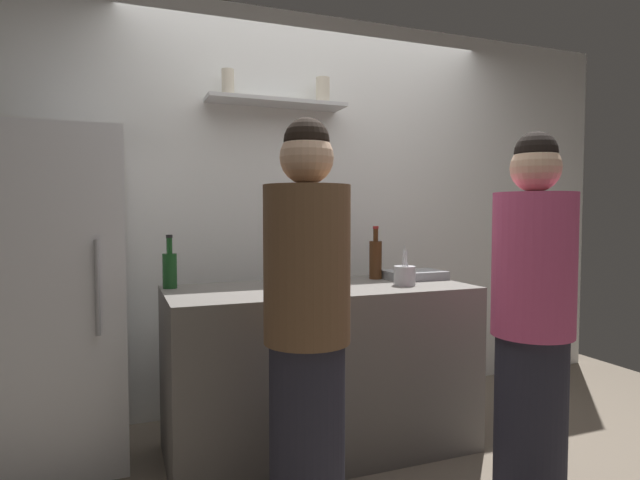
{
  "coord_description": "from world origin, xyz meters",
  "views": [
    {
      "loc": [
        -1.25,
        -2.11,
        1.29
      ],
      "look_at": [
        -0.24,
        0.49,
        1.14
      ],
      "focal_mm": 29.43,
      "sensor_mm": 36.0,
      "label": 1
    }
  ],
  "objects_px": {
    "water_bottle_plastic": "(283,268)",
    "person_pink_top": "(532,327)",
    "wine_bottle_dark_glass": "(340,264)",
    "person_brown_jacket": "(307,333)",
    "wine_bottle_green_glass": "(170,269)",
    "utensil_holder": "(405,275)",
    "wine_bottle_amber_glass": "(376,258)",
    "refrigerator": "(67,297)",
    "baking_pan": "(414,275)"
  },
  "relations": [
    {
      "from": "water_bottle_plastic",
      "to": "person_pink_top",
      "type": "distance_m",
      "value": 1.25
    },
    {
      "from": "wine_bottle_dark_glass",
      "to": "person_brown_jacket",
      "type": "bearing_deg",
      "value": -122.69
    },
    {
      "from": "wine_bottle_green_glass",
      "to": "person_brown_jacket",
      "type": "height_order",
      "value": "person_brown_jacket"
    },
    {
      "from": "utensil_holder",
      "to": "wine_bottle_dark_glass",
      "type": "bearing_deg",
      "value": 161.33
    },
    {
      "from": "utensil_holder",
      "to": "person_pink_top",
      "type": "relative_size",
      "value": 0.13
    },
    {
      "from": "utensil_holder",
      "to": "person_brown_jacket",
      "type": "relative_size",
      "value": 0.13
    },
    {
      "from": "wine_bottle_dark_glass",
      "to": "wine_bottle_amber_glass",
      "type": "xyz_separation_m",
      "value": [
        0.31,
        0.19,
        0.01
      ]
    },
    {
      "from": "water_bottle_plastic",
      "to": "wine_bottle_green_glass",
      "type": "bearing_deg",
      "value": 163.02
    },
    {
      "from": "wine_bottle_green_glass",
      "to": "person_pink_top",
      "type": "height_order",
      "value": "person_pink_top"
    },
    {
      "from": "water_bottle_plastic",
      "to": "person_brown_jacket",
      "type": "height_order",
      "value": "person_brown_jacket"
    },
    {
      "from": "refrigerator",
      "to": "person_pink_top",
      "type": "xyz_separation_m",
      "value": [
        1.88,
        -1.24,
        -0.05
      ]
    },
    {
      "from": "refrigerator",
      "to": "person_brown_jacket",
      "type": "height_order",
      "value": "refrigerator"
    },
    {
      "from": "refrigerator",
      "to": "person_brown_jacket",
      "type": "bearing_deg",
      "value": -48.36
    },
    {
      "from": "wine_bottle_dark_glass",
      "to": "water_bottle_plastic",
      "type": "bearing_deg",
      "value": 168.38
    },
    {
      "from": "wine_bottle_dark_glass",
      "to": "person_pink_top",
      "type": "bearing_deg",
      "value": -59.41
    },
    {
      "from": "wine_bottle_green_glass",
      "to": "person_brown_jacket",
      "type": "bearing_deg",
      "value": -64.65
    },
    {
      "from": "baking_pan",
      "to": "wine_bottle_amber_glass",
      "type": "distance_m",
      "value": 0.25
    },
    {
      "from": "water_bottle_plastic",
      "to": "person_pink_top",
      "type": "height_order",
      "value": "person_pink_top"
    },
    {
      "from": "wine_bottle_amber_glass",
      "to": "utensil_holder",
      "type": "bearing_deg",
      "value": -85.91
    },
    {
      "from": "wine_bottle_green_glass",
      "to": "water_bottle_plastic",
      "type": "xyz_separation_m",
      "value": [
        0.57,
        -0.17,
        0.0
      ]
    },
    {
      "from": "utensil_holder",
      "to": "wine_bottle_amber_glass",
      "type": "relative_size",
      "value": 0.69
    },
    {
      "from": "refrigerator",
      "to": "wine_bottle_amber_glass",
      "type": "xyz_separation_m",
      "value": [
        1.68,
        -0.18,
        0.16
      ]
    },
    {
      "from": "refrigerator",
      "to": "water_bottle_plastic",
      "type": "relative_size",
      "value": 7.31
    },
    {
      "from": "water_bottle_plastic",
      "to": "person_brown_jacket",
      "type": "distance_m",
      "value": 0.78
    },
    {
      "from": "refrigerator",
      "to": "wine_bottle_amber_glass",
      "type": "height_order",
      "value": "refrigerator"
    },
    {
      "from": "baking_pan",
      "to": "wine_bottle_green_glass",
      "type": "bearing_deg",
      "value": 174.34
    },
    {
      "from": "refrigerator",
      "to": "wine_bottle_dark_glass",
      "type": "height_order",
      "value": "refrigerator"
    },
    {
      "from": "wine_bottle_dark_glass",
      "to": "wine_bottle_amber_glass",
      "type": "distance_m",
      "value": 0.37
    },
    {
      "from": "person_pink_top",
      "to": "wine_bottle_amber_glass",
      "type": "bearing_deg",
      "value": -39.31
    },
    {
      "from": "water_bottle_plastic",
      "to": "person_pink_top",
      "type": "xyz_separation_m",
      "value": [
        0.82,
        -0.93,
        -0.19
      ]
    },
    {
      "from": "wine_bottle_amber_glass",
      "to": "person_pink_top",
      "type": "xyz_separation_m",
      "value": [
        0.2,
        -1.06,
        -0.21
      ]
    },
    {
      "from": "baking_pan",
      "to": "wine_bottle_amber_glass",
      "type": "bearing_deg",
      "value": 156.04
    },
    {
      "from": "utensil_holder",
      "to": "wine_bottle_dark_glass",
      "type": "xyz_separation_m",
      "value": [
        -0.33,
        0.11,
        0.06
      ]
    },
    {
      "from": "person_pink_top",
      "to": "utensil_holder",
      "type": "bearing_deg",
      "value": -36.7
    },
    {
      "from": "utensil_holder",
      "to": "wine_bottle_green_glass",
      "type": "distance_m",
      "value": 1.26
    },
    {
      "from": "refrigerator",
      "to": "utensil_holder",
      "type": "xyz_separation_m",
      "value": [
        1.71,
        -0.48,
        0.09
      ]
    },
    {
      "from": "wine_bottle_green_glass",
      "to": "person_brown_jacket",
      "type": "relative_size",
      "value": 0.17
    },
    {
      "from": "wine_bottle_green_glass",
      "to": "water_bottle_plastic",
      "type": "height_order",
      "value": "wine_bottle_green_glass"
    },
    {
      "from": "wine_bottle_amber_glass",
      "to": "water_bottle_plastic",
      "type": "relative_size",
      "value": 1.35
    },
    {
      "from": "refrigerator",
      "to": "wine_bottle_green_glass",
      "type": "height_order",
      "value": "refrigerator"
    },
    {
      "from": "refrigerator",
      "to": "person_pink_top",
      "type": "relative_size",
      "value": 1.05
    },
    {
      "from": "refrigerator",
      "to": "water_bottle_plastic",
      "type": "bearing_deg",
      "value": -16.08
    },
    {
      "from": "wine_bottle_green_glass",
      "to": "person_pink_top",
      "type": "xyz_separation_m",
      "value": [
        1.38,
        -1.1,
        -0.19
      ]
    },
    {
      "from": "baking_pan",
      "to": "wine_bottle_amber_glass",
      "type": "relative_size",
      "value": 1.08
    },
    {
      "from": "refrigerator",
      "to": "baking_pan",
      "type": "height_order",
      "value": "refrigerator"
    },
    {
      "from": "refrigerator",
      "to": "water_bottle_plastic",
      "type": "distance_m",
      "value": 1.12
    },
    {
      "from": "wine_bottle_green_glass",
      "to": "water_bottle_plastic",
      "type": "distance_m",
      "value": 0.59
    },
    {
      "from": "utensil_holder",
      "to": "wine_bottle_amber_glass",
      "type": "bearing_deg",
      "value": 94.09
    },
    {
      "from": "baking_pan",
      "to": "person_brown_jacket",
      "type": "distance_m",
      "value": 1.24
    },
    {
      "from": "wine_bottle_amber_glass",
      "to": "water_bottle_plastic",
      "type": "bearing_deg",
      "value": -168.21
    }
  ]
}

